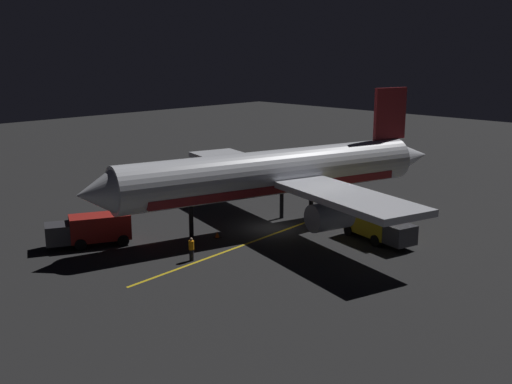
{
  "coord_description": "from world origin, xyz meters",
  "views": [
    {
      "loc": [
        -34.25,
        36.51,
        15.0
      ],
      "look_at": [
        0.0,
        2.0,
        3.5
      ],
      "focal_mm": 42.78,
      "sensor_mm": 36.0,
      "label": 1
    }
  ],
  "objects_px": {
    "traffic_cone_near_left": "(115,228)",
    "traffic_cone_near_right": "(217,235)",
    "airliner": "(278,174)",
    "ground_crew_worker": "(191,249)",
    "baggage_truck": "(92,230)",
    "catering_truck": "(377,226)"
  },
  "relations": [
    {
      "from": "traffic_cone_near_left",
      "to": "ground_crew_worker",
      "type": "bearing_deg",
      "value": 179.34
    },
    {
      "from": "traffic_cone_near_left",
      "to": "traffic_cone_near_right",
      "type": "relative_size",
      "value": 1.0
    },
    {
      "from": "airliner",
      "to": "traffic_cone_near_left",
      "type": "distance_m",
      "value": 14.52
    },
    {
      "from": "baggage_truck",
      "to": "catering_truck",
      "type": "bearing_deg",
      "value": -132.33
    },
    {
      "from": "baggage_truck",
      "to": "catering_truck",
      "type": "height_order",
      "value": "catering_truck"
    },
    {
      "from": "airliner",
      "to": "ground_crew_worker",
      "type": "relative_size",
      "value": 19.47
    },
    {
      "from": "traffic_cone_near_right",
      "to": "airliner",
      "type": "bearing_deg",
      "value": -104.32
    },
    {
      "from": "baggage_truck",
      "to": "ground_crew_worker",
      "type": "bearing_deg",
      "value": -158.95
    },
    {
      "from": "airliner",
      "to": "ground_crew_worker",
      "type": "distance_m",
      "value": 11.39
    },
    {
      "from": "airliner",
      "to": "traffic_cone_near_right",
      "type": "bearing_deg",
      "value": 75.68
    },
    {
      "from": "ground_crew_worker",
      "to": "traffic_cone_near_left",
      "type": "relative_size",
      "value": 3.16
    },
    {
      "from": "traffic_cone_near_left",
      "to": "baggage_truck",
      "type": "bearing_deg",
      "value": 121.93
    },
    {
      "from": "traffic_cone_near_left",
      "to": "traffic_cone_near_right",
      "type": "height_order",
      "value": "same"
    },
    {
      "from": "catering_truck",
      "to": "traffic_cone_near_right",
      "type": "height_order",
      "value": "catering_truck"
    },
    {
      "from": "airliner",
      "to": "traffic_cone_near_right",
      "type": "xyz_separation_m",
      "value": [
        1.45,
        5.7,
        -4.39
      ]
    },
    {
      "from": "catering_truck",
      "to": "airliner",
      "type": "bearing_deg",
      "value": 18.34
    },
    {
      "from": "airliner",
      "to": "baggage_truck",
      "type": "relative_size",
      "value": 5.1
    },
    {
      "from": "baggage_truck",
      "to": "catering_truck",
      "type": "distance_m",
      "value": 22.39
    },
    {
      "from": "airliner",
      "to": "baggage_truck",
      "type": "xyz_separation_m",
      "value": [
        6.9,
        13.84,
        -3.4
      ]
    },
    {
      "from": "ground_crew_worker",
      "to": "traffic_cone_near_left",
      "type": "xyz_separation_m",
      "value": [
        10.29,
        -0.12,
        -0.64
      ]
    },
    {
      "from": "ground_crew_worker",
      "to": "airliner",
      "type": "bearing_deg",
      "value": -82.81
    },
    {
      "from": "ground_crew_worker",
      "to": "traffic_cone_near_right",
      "type": "bearing_deg",
      "value": -60.62
    }
  ]
}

